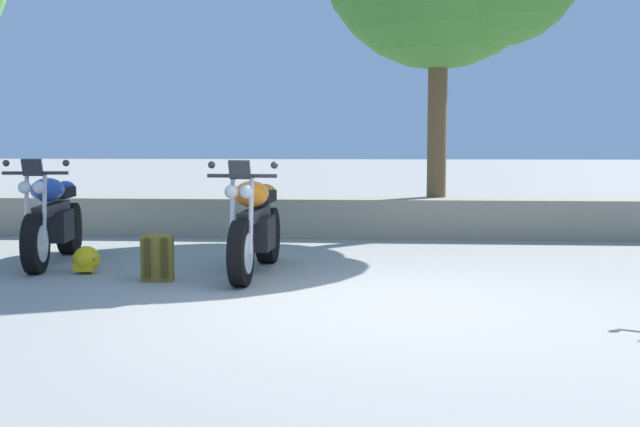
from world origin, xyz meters
The scene contains 6 objects.
ground_plane centered at (0.00, 0.00, 0.00)m, with size 120.00×120.00×0.00m, color gray.
stone_wall centered at (0.00, 4.80, 0.28)m, with size 36.00×0.80×0.55m, color gray.
motorcycle_blue_near_left centered at (-3.66, 2.00, 0.49)m, with size 0.75×2.06×1.18m.
motorcycle_orange_centre centered at (-1.31, 1.48, 0.49)m, with size 0.67×2.06×1.18m.
rider_backpack centered at (-2.19, 1.01, 0.24)m, with size 0.32×0.29×0.47m.
rider_helmet centered at (-3.05, 1.38, 0.14)m, with size 0.28×0.28×0.28m.
Camera 1 is at (-0.08, -6.18, 1.33)m, focal length 42.80 mm.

